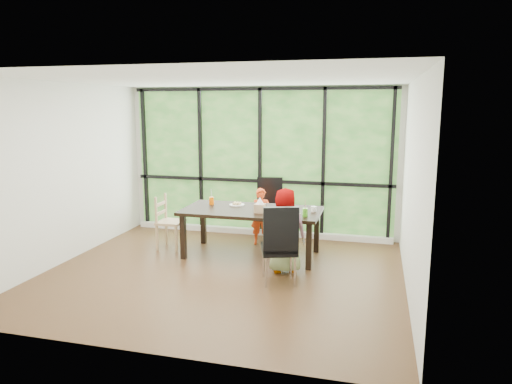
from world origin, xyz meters
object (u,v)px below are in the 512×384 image
orange_cup (212,201)px  chair_interior_leather (279,243)px  child_toddler (261,216)px  green_cup (305,212)px  child_older (284,230)px  chair_window_leather (269,209)px  plate_near (288,214)px  white_mug (314,209)px  dining_table (251,232)px  tissue_box (260,208)px  plate_far (237,205)px  chair_end_beech (171,222)px

orange_cup → chair_interior_leather: bearing=-41.2°
child_toddler → green_cup: (0.89, -0.92, 0.32)m
child_older → chair_window_leather: bearing=-86.5°
chair_window_leather → orange_cup: (-0.78, -0.84, 0.27)m
chair_interior_leather → plate_near: 0.84m
orange_cup → white_mug: orange_cup is taller
dining_table → white_mug: bearing=4.8°
chair_window_leather → tissue_box: size_ratio=6.97×
child_toddler → plate_far: (-0.31, -0.41, 0.27)m
child_older → white_mug: 0.78m
chair_interior_leather → chair_end_beech: size_ratio=1.20×
chair_end_beech → tissue_box: size_ratio=5.81×
tissue_box → chair_window_leather: bearing=96.7°
dining_table → child_older: bearing=-43.3°
chair_interior_leather → plate_far: (-0.97, 1.26, 0.22)m
child_toddler → child_older: bearing=-73.5°
chair_end_beech → child_toddler: size_ratio=0.92×
plate_far → green_cup: (1.20, -0.51, 0.05)m
dining_table → chair_window_leather: size_ratio=2.00×
plate_near → orange_cup: size_ratio=2.23×
chair_window_leather → white_mug: (0.93, -0.96, 0.25)m
child_toddler → dining_table: bearing=-100.6°
chair_end_beech → child_toddler: (1.40, 0.62, 0.04)m
chair_end_beech → white_mug: chair_end_beech is taller
orange_cup → tissue_box: size_ratio=0.80×
dining_table → child_toddler: size_ratio=2.21×
orange_cup → white_mug: (1.71, -0.12, -0.02)m
plate_far → white_mug: (1.28, -0.16, 0.03)m
chair_interior_leather → plate_far: chair_interior_leather is taller
chair_end_beech → child_toddler: 1.53m
dining_table → child_toddler: (-0.00, 0.64, 0.11)m
child_toddler → tissue_box: size_ratio=6.29×
chair_end_beech → plate_far: 1.15m
chair_interior_leather → plate_near: chair_interior_leather is taller
chair_window_leather → orange_cup: size_ratio=8.76×
chair_window_leather → plate_far: chair_window_leather is taller
green_cup → dining_table: bearing=162.9°
child_toddler → plate_near: child_toddler is taller
orange_cup → chair_window_leather: bearing=47.4°
tissue_box → green_cup: bearing=-7.4°
orange_cup → green_cup: 1.70m
plate_far → chair_end_beech: bearing=-168.9°
tissue_box → white_mug: bearing=18.5°
child_older → plate_far: bearing=-58.0°
child_older → green_cup: 0.46m
plate_far → dining_table: bearing=-37.4°
green_cup → white_mug: 0.36m
child_toddler → tissue_box: child_toddler is taller
plate_far → plate_near: (0.94, -0.46, 0.00)m
child_older → orange_cup: 1.60m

